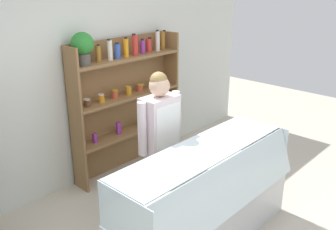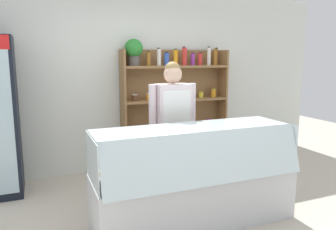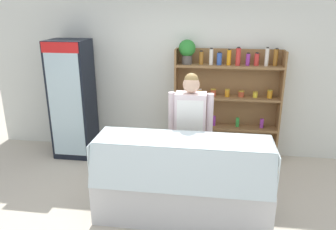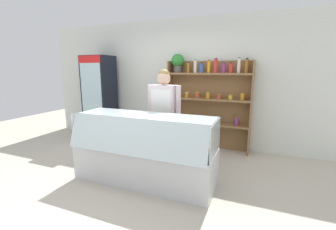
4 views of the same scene
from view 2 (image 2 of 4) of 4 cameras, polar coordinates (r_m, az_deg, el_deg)
ground_plane at (r=3.57m, az=1.90°, el=-18.43°), size 12.00×12.00×0.00m
back_wall at (r=5.03m, az=-7.25°, el=5.91°), size 6.80×0.10×2.70m
shelving_unit at (r=5.08m, az=0.38°, el=3.26°), size 1.69×0.29×1.96m
deli_display_case at (r=3.50m, az=4.44°, el=-13.35°), size 2.07×0.75×1.01m
shop_clerk at (r=3.89m, az=0.85°, el=-0.71°), size 0.59×0.25×1.65m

